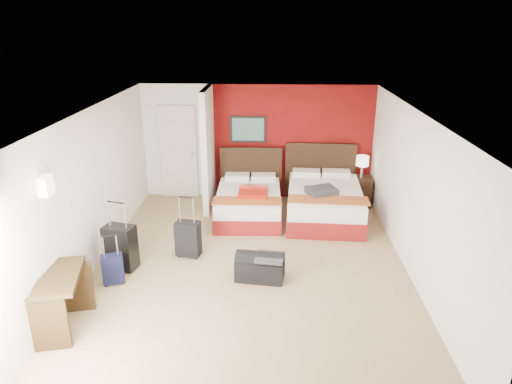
{
  "coord_description": "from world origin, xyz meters",
  "views": [
    {
      "loc": [
        0.34,
        -6.66,
        3.77
      ],
      "look_at": [
        0.06,
        0.8,
        1.0
      ],
      "focal_mm": 32.68,
      "sensor_mm": 36.0,
      "label": 1
    }
  ],
  "objects_px": {
    "bed_right": "(324,204)",
    "desk": "(64,302)",
    "table_lamp": "(362,167)",
    "bed_left": "(249,204)",
    "nightstand": "(360,191)",
    "suitcase_charcoal": "(188,240)",
    "duffel_bag": "(260,268)",
    "red_suitcase_open": "(253,191)",
    "suitcase_black": "(121,249)",
    "suitcase_navy": "(113,270)"
  },
  "relations": [
    {
      "from": "bed_left",
      "to": "red_suitcase_open",
      "type": "distance_m",
      "value": 0.35
    },
    {
      "from": "nightstand",
      "to": "suitcase_navy",
      "type": "distance_m",
      "value": 5.44
    },
    {
      "from": "suitcase_charcoal",
      "to": "bed_left",
      "type": "bearing_deg",
      "value": 71.5
    },
    {
      "from": "bed_left",
      "to": "suitcase_black",
      "type": "xyz_separation_m",
      "value": [
        -1.92,
        -2.18,
        0.08
      ]
    },
    {
      "from": "suitcase_navy",
      "to": "bed_right",
      "type": "bearing_deg",
      "value": 17.44
    },
    {
      "from": "bed_right",
      "to": "suitcase_charcoal",
      "type": "distance_m",
      "value": 2.98
    },
    {
      "from": "nightstand",
      "to": "red_suitcase_open",
      "type": "bearing_deg",
      "value": -157.36
    },
    {
      "from": "bed_right",
      "to": "desk",
      "type": "relative_size",
      "value": 2.17
    },
    {
      "from": "nightstand",
      "to": "suitcase_navy",
      "type": "relative_size",
      "value": 1.41
    },
    {
      "from": "bed_right",
      "to": "nightstand",
      "type": "height_order",
      "value": "bed_right"
    },
    {
      "from": "table_lamp",
      "to": "bed_left",
      "type": "bearing_deg",
      "value": -162.47
    },
    {
      "from": "desk",
      "to": "suitcase_navy",
      "type": "bearing_deg",
      "value": 64.57
    },
    {
      "from": "duffel_bag",
      "to": "nightstand",
      "type": "bearing_deg",
      "value": 64.34
    },
    {
      "from": "table_lamp",
      "to": "duffel_bag",
      "type": "relative_size",
      "value": 0.64
    },
    {
      "from": "red_suitcase_open",
      "to": "nightstand",
      "type": "relative_size",
      "value": 1.23
    },
    {
      "from": "red_suitcase_open",
      "to": "suitcase_black",
      "type": "distance_m",
      "value": 2.91
    },
    {
      "from": "bed_left",
      "to": "bed_right",
      "type": "height_order",
      "value": "bed_right"
    },
    {
      "from": "suitcase_charcoal",
      "to": "duffel_bag",
      "type": "xyz_separation_m",
      "value": [
        1.23,
        -0.7,
        -0.11
      ]
    },
    {
      "from": "table_lamp",
      "to": "suitcase_black",
      "type": "bearing_deg",
      "value": -145.67
    },
    {
      "from": "bed_left",
      "to": "suitcase_navy",
      "type": "height_order",
      "value": "bed_left"
    },
    {
      "from": "bed_right",
      "to": "desk",
      "type": "bearing_deg",
      "value": -131.34
    },
    {
      "from": "duffel_bag",
      "to": "suitcase_navy",
      "type": "bearing_deg",
      "value": -166.91
    },
    {
      "from": "red_suitcase_open",
      "to": "duffel_bag",
      "type": "bearing_deg",
      "value": -82.86
    },
    {
      "from": "table_lamp",
      "to": "suitcase_navy",
      "type": "xyz_separation_m",
      "value": [
        -4.27,
        -3.37,
        -0.64
      ]
    },
    {
      "from": "bed_left",
      "to": "desk",
      "type": "height_order",
      "value": "desk"
    },
    {
      "from": "nightstand",
      "to": "bed_left",
      "type": "bearing_deg",
      "value": -160.35
    },
    {
      "from": "duffel_bag",
      "to": "desk",
      "type": "height_order",
      "value": "desk"
    },
    {
      "from": "red_suitcase_open",
      "to": "table_lamp",
      "type": "bearing_deg",
      "value": 22.75
    },
    {
      "from": "desk",
      "to": "suitcase_black",
      "type": "bearing_deg",
      "value": 68.42
    },
    {
      "from": "duffel_bag",
      "to": "desk",
      "type": "bearing_deg",
      "value": -144.07
    },
    {
      "from": "nightstand",
      "to": "table_lamp",
      "type": "relative_size",
      "value": 1.33
    },
    {
      "from": "bed_left",
      "to": "suitcase_charcoal",
      "type": "relative_size",
      "value": 3.09
    },
    {
      "from": "table_lamp",
      "to": "desk",
      "type": "height_order",
      "value": "table_lamp"
    },
    {
      "from": "nightstand",
      "to": "duffel_bag",
      "type": "xyz_separation_m",
      "value": [
        -2.06,
        -3.15,
        -0.13
      ]
    },
    {
      "from": "bed_left",
      "to": "suitcase_navy",
      "type": "distance_m",
      "value": 3.25
    },
    {
      "from": "bed_right",
      "to": "desk",
      "type": "distance_m",
      "value": 5.24
    },
    {
      "from": "suitcase_charcoal",
      "to": "duffel_bag",
      "type": "height_order",
      "value": "suitcase_charcoal"
    },
    {
      "from": "bed_left",
      "to": "suitcase_navy",
      "type": "relative_size",
      "value": 4.13
    },
    {
      "from": "bed_right",
      "to": "suitcase_charcoal",
      "type": "height_order",
      "value": "bed_right"
    },
    {
      "from": "bed_right",
      "to": "suitcase_navy",
      "type": "height_order",
      "value": "bed_right"
    },
    {
      "from": "bed_right",
      "to": "suitcase_navy",
      "type": "distance_m",
      "value": 4.31
    },
    {
      "from": "bed_left",
      "to": "nightstand",
      "type": "bearing_deg",
      "value": 16.57
    },
    {
      "from": "bed_left",
      "to": "table_lamp",
      "type": "xyz_separation_m",
      "value": [
        2.36,
        0.74,
        0.58
      ]
    },
    {
      "from": "red_suitcase_open",
      "to": "duffel_bag",
      "type": "height_order",
      "value": "red_suitcase_open"
    },
    {
      "from": "bed_right",
      "to": "suitcase_navy",
      "type": "bearing_deg",
      "value": -139.41
    },
    {
      "from": "bed_left",
      "to": "duffel_bag",
      "type": "relative_size",
      "value": 2.49
    },
    {
      "from": "red_suitcase_open",
      "to": "suitcase_black",
      "type": "xyz_separation_m",
      "value": [
        -2.02,
        -2.08,
        -0.24
      ]
    },
    {
      "from": "red_suitcase_open",
      "to": "suitcase_navy",
      "type": "bearing_deg",
      "value": -126.31
    },
    {
      "from": "red_suitcase_open",
      "to": "suitcase_black",
      "type": "height_order",
      "value": "suitcase_black"
    },
    {
      "from": "bed_right",
      "to": "red_suitcase_open",
      "type": "relative_size",
      "value": 2.72
    }
  ]
}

